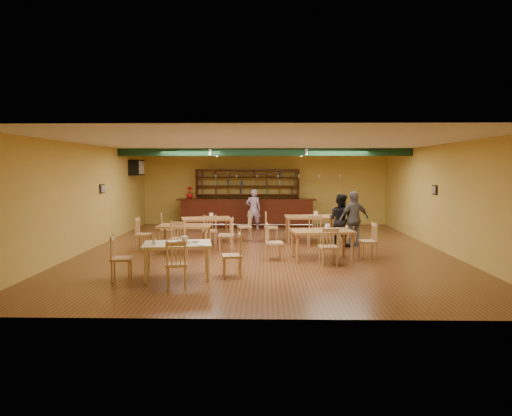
{
  "coord_description": "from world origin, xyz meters",
  "views": [
    {
      "loc": [
        0.06,
        -12.88,
        2.33
      ],
      "look_at": [
        -0.24,
        0.6,
        1.15
      ],
      "focal_mm": 32.04,
      "sensor_mm": 36.0,
      "label": 1
    }
  ],
  "objects_px": {
    "dining_table_b": "(311,229)",
    "patron_bar": "(253,209)",
    "bar_counter": "(247,213)",
    "dining_table_a": "(207,230)",
    "patron_right_a": "(340,220)",
    "near_table": "(178,261)",
    "dining_table_d": "(322,245)",
    "dining_table_c": "(185,238)"
  },
  "relations": [
    {
      "from": "dining_table_b",
      "to": "patron_right_a",
      "type": "relative_size",
      "value": 1.04
    },
    {
      "from": "dining_table_d",
      "to": "patron_right_a",
      "type": "distance_m",
      "value": 2.3
    },
    {
      "from": "bar_counter",
      "to": "near_table",
      "type": "relative_size",
      "value": 3.86
    },
    {
      "from": "bar_counter",
      "to": "dining_table_a",
      "type": "height_order",
      "value": "bar_counter"
    },
    {
      "from": "dining_table_b",
      "to": "dining_table_d",
      "type": "xyz_separation_m",
      "value": [
        -0.01,
        -2.91,
        -0.03
      ]
    },
    {
      "from": "dining_table_a",
      "to": "dining_table_c",
      "type": "distance_m",
      "value": 1.57
    },
    {
      "from": "bar_counter",
      "to": "dining_table_a",
      "type": "xyz_separation_m",
      "value": [
        -1.11,
        -3.8,
        -0.18
      ]
    },
    {
      "from": "dining_table_d",
      "to": "patron_right_a",
      "type": "xyz_separation_m",
      "value": [
        0.81,
        2.11,
        0.4
      ]
    },
    {
      "from": "dining_table_a",
      "to": "dining_table_d",
      "type": "xyz_separation_m",
      "value": [
        3.29,
        -2.72,
        -0.0
      ]
    },
    {
      "from": "dining_table_b",
      "to": "patron_right_a",
      "type": "distance_m",
      "value": 1.19
    },
    {
      "from": "bar_counter",
      "to": "dining_table_d",
      "type": "xyz_separation_m",
      "value": [
        2.17,
        -6.51,
        -0.18
      ]
    },
    {
      "from": "dining_table_c",
      "to": "dining_table_d",
      "type": "xyz_separation_m",
      "value": [
        3.72,
        -1.21,
        0.02
      ]
    },
    {
      "from": "dining_table_a",
      "to": "dining_table_b",
      "type": "relative_size",
      "value": 0.94
    },
    {
      "from": "dining_table_a",
      "to": "patron_right_a",
      "type": "distance_m",
      "value": 4.16
    },
    {
      "from": "dining_table_a",
      "to": "dining_table_d",
      "type": "distance_m",
      "value": 4.27
    },
    {
      "from": "dining_table_a",
      "to": "dining_table_c",
      "type": "height_order",
      "value": "dining_table_a"
    },
    {
      "from": "dining_table_c",
      "to": "near_table",
      "type": "bearing_deg",
      "value": -80.85
    },
    {
      "from": "dining_table_c",
      "to": "patron_bar",
      "type": "distance_m",
      "value": 4.85
    },
    {
      "from": "patron_bar",
      "to": "patron_right_a",
      "type": "height_order",
      "value": "patron_right_a"
    },
    {
      "from": "dining_table_b",
      "to": "dining_table_c",
      "type": "distance_m",
      "value": 4.1
    },
    {
      "from": "dining_table_b",
      "to": "near_table",
      "type": "relative_size",
      "value": 1.15
    },
    {
      "from": "bar_counter",
      "to": "dining_table_a",
      "type": "bearing_deg",
      "value": -106.34
    },
    {
      "from": "bar_counter",
      "to": "patron_bar",
      "type": "xyz_separation_m",
      "value": [
        0.28,
        -0.83,
        0.21
      ]
    },
    {
      "from": "dining_table_c",
      "to": "patron_bar",
      "type": "relative_size",
      "value": 0.95
    },
    {
      "from": "dining_table_c",
      "to": "patron_bar",
      "type": "height_order",
      "value": "patron_bar"
    },
    {
      "from": "bar_counter",
      "to": "near_table",
      "type": "height_order",
      "value": "bar_counter"
    },
    {
      "from": "patron_bar",
      "to": "patron_right_a",
      "type": "distance_m",
      "value": 4.48
    },
    {
      "from": "near_table",
      "to": "patron_bar",
      "type": "xyz_separation_m",
      "value": [
        1.39,
        7.73,
        0.4
      ]
    },
    {
      "from": "dining_table_a",
      "to": "patron_right_a",
      "type": "bearing_deg",
      "value": -22.47
    },
    {
      "from": "dining_table_a",
      "to": "near_table",
      "type": "relative_size",
      "value": 1.09
    },
    {
      "from": "dining_table_d",
      "to": "near_table",
      "type": "xyz_separation_m",
      "value": [
        -3.28,
        -2.04,
        -0.0
      ]
    },
    {
      "from": "dining_table_d",
      "to": "near_table",
      "type": "height_order",
      "value": "dining_table_d"
    },
    {
      "from": "dining_table_c",
      "to": "dining_table_a",
      "type": "bearing_deg",
      "value": 75.67
    },
    {
      "from": "dining_table_c",
      "to": "near_table",
      "type": "distance_m",
      "value": 3.28
    },
    {
      "from": "near_table",
      "to": "bar_counter",
      "type": "bearing_deg",
      "value": 73.38
    },
    {
      "from": "dining_table_a",
      "to": "bar_counter",
      "type": "bearing_deg",
      "value": 59.59
    },
    {
      "from": "patron_bar",
      "to": "dining_table_b",
      "type": "bearing_deg",
      "value": 116.49
    },
    {
      "from": "dining_table_a",
      "to": "dining_table_d",
      "type": "height_order",
      "value": "dining_table_a"
    },
    {
      "from": "dining_table_a",
      "to": "dining_table_d",
      "type": "relative_size",
      "value": 1.01
    },
    {
      "from": "dining_table_b",
      "to": "patron_bar",
      "type": "height_order",
      "value": "patron_bar"
    },
    {
      "from": "near_table",
      "to": "patron_right_a",
      "type": "distance_m",
      "value": 5.85
    },
    {
      "from": "dining_table_d",
      "to": "patron_bar",
      "type": "relative_size",
      "value": 0.99
    }
  ]
}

